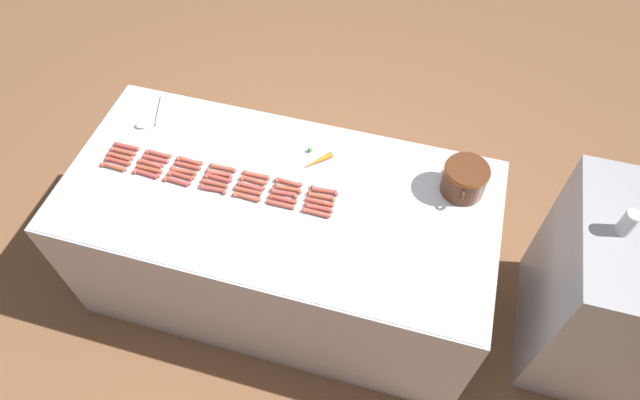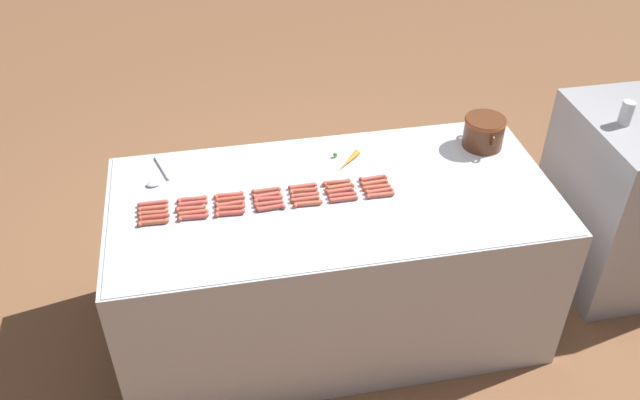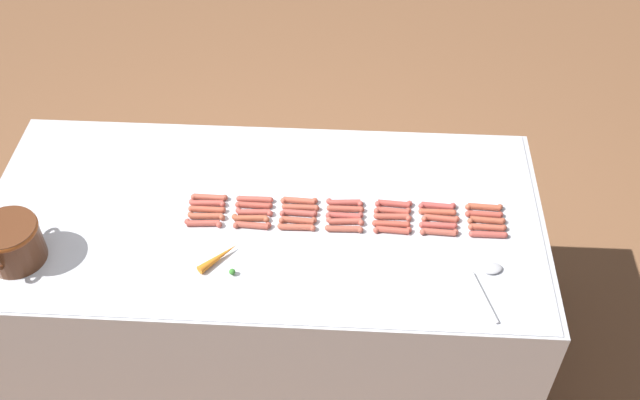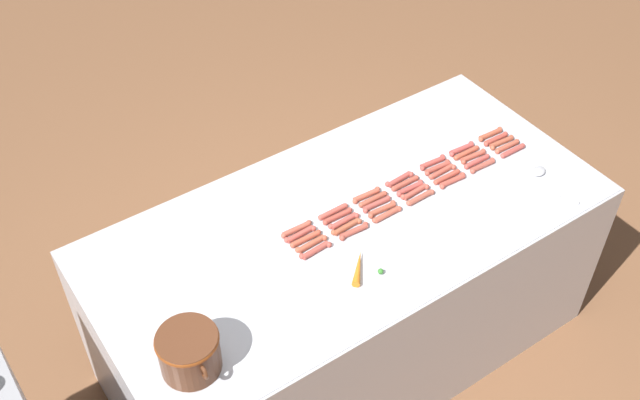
{
  "view_description": "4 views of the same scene",
  "coord_description": "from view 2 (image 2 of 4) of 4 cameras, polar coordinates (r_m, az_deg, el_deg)",
  "views": [
    {
      "loc": [
        1.47,
        0.62,
        2.97
      ],
      "look_at": [
        0.04,
        0.22,
        0.95
      ],
      "focal_mm": 30.79,
      "sensor_mm": 36.0,
      "label": 1
    },
    {
      "loc": [
        2.5,
        -0.54,
        2.81
      ],
      "look_at": [
        0.07,
        -0.08,
        0.9
      ],
      "focal_mm": 38.18,
      "sensor_mm": 36.0,
      "label": 2
    },
    {
      "loc": [
        -1.95,
        -0.32,
        2.91
      ],
      "look_at": [
        0.09,
        -0.21,
        0.86
      ],
      "focal_mm": 42.28,
      "sensor_mm": 36.0,
      "label": 3
    },
    {
      "loc": [
        -1.72,
        1.32,
        3.06
      ],
      "look_at": [
        0.14,
        0.05,
        0.89
      ],
      "focal_mm": 43.02,
      "sensor_mm": 36.0,
      "label": 4
    }
  ],
  "objects": [
    {
      "name": "hot_dog_7",
      "position": [
        3.2,
        -13.84,
        -0.66
      ],
      "size": [
        0.03,
        0.14,
        0.02
      ],
      "color": "#B8543E",
      "rests_on": "griddle_counter"
    },
    {
      "name": "hot_dog_12",
      "position": [
        3.24,
        1.69,
        1.14
      ],
      "size": [
        0.03,
        0.14,
        0.02
      ],
      "color": "#AB5438",
      "rests_on": "griddle_counter"
    },
    {
      "name": "hot_dog_25",
      "position": [
        3.16,
        -1.28,
        0.07
      ],
      "size": [
        0.02,
        0.14,
        0.02
      ],
      "color": "#AB4E3A",
      "rests_on": "griddle_counter"
    },
    {
      "name": "hot_dog_26",
      "position": [
        3.19,
        1.86,
        0.41
      ],
      "size": [
        0.03,
        0.14,
        0.02
      ],
      "color": "#AC4638",
      "rests_on": "griddle_counter"
    },
    {
      "name": "hot_dog_9",
      "position": [
        3.19,
        -7.54,
        0.09
      ],
      "size": [
        0.02,
        0.14,
        0.02
      ],
      "color": "#B24938",
      "rests_on": "griddle_counter"
    },
    {
      "name": "hot_dog_10",
      "position": [
        3.2,
        -4.49,
        0.4
      ],
      "size": [
        0.03,
        0.14,
        0.02
      ],
      "color": "#B34F41",
      "rests_on": "griddle_counter"
    },
    {
      "name": "hot_dog_1",
      "position": [
        3.22,
        -10.68,
        0.07
      ],
      "size": [
        0.03,
        0.14,
        0.02
      ],
      "color": "#AE4F3F",
      "rests_on": "griddle_counter"
    },
    {
      "name": "hot_dog_23",
      "position": [
        3.14,
        -7.54,
        -0.67
      ],
      "size": [
        0.03,
        0.14,
        0.02
      ],
      "color": "#AC493B",
      "rests_on": "griddle_counter"
    },
    {
      "name": "hot_dog_13",
      "position": [
        3.28,
        4.55,
        1.44
      ],
      "size": [
        0.03,
        0.14,
        0.02
      ],
      "color": "#B0533B",
      "rests_on": "griddle_counter"
    },
    {
      "name": "griddle_counter",
      "position": [
        3.49,
        1.02,
        -5.15
      ],
      "size": [
        1.02,
        2.12,
        0.86
      ],
      "color": "#BCBCC1",
      "rests_on": "ground_plane"
    },
    {
      "name": "carrot",
      "position": [
        3.42,
        2.38,
        3.37
      ],
      "size": [
        0.15,
        0.14,
        0.03
      ],
      "color": "orange",
      "rests_on": "griddle_counter"
    },
    {
      "name": "hot_dog_33",
      "position": [
        3.17,
        1.99,
        0.07
      ],
      "size": [
        0.02,
        0.14,
        0.02
      ],
      "color": "#B44D41",
      "rests_on": "griddle_counter"
    },
    {
      "name": "hot_dog_11",
      "position": [
        3.22,
        -1.4,
        0.8
      ],
      "size": [
        0.03,
        0.14,
        0.02
      ],
      "color": "#AB4F3A",
      "rests_on": "griddle_counter"
    },
    {
      "name": "hot_dog_6",
      "position": [
        3.31,
        4.47,
        1.83
      ],
      "size": [
        0.03,
        0.14,
        0.02
      ],
      "color": "#AD493D",
      "rests_on": "griddle_counter"
    },
    {
      "name": "back_cabinet",
      "position": [
        4.14,
        24.45,
        0.12
      ],
      "size": [
        0.8,
        0.69,
        1.02
      ],
      "primitive_type": "cube",
      "color": "#A0A0A4",
      "rests_on": "ground_plane"
    },
    {
      "name": "hot_dog_2",
      "position": [
        3.22,
        -7.66,
        0.41
      ],
      "size": [
        0.03,
        0.14,
        0.02
      ],
      "color": "#B74C3D",
      "rests_on": "griddle_counter"
    },
    {
      "name": "hot_dog_24",
      "position": [
        3.15,
        -4.33,
        -0.3
      ],
      "size": [
        0.02,
        0.14,
        0.02
      ],
      "color": "#AC4D3B",
      "rests_on": "griddle_counter"
    },
    {
      "name": "hot_dog_21",
      "position": [
        3.15,
        -13.74,
        -1.39
      ],
      "size": [
        0.03,
        0.14,
        0.02
      ],
      "color": "#B24639",
      "rests_on": "griddle_counter"
    },
    {
      "name": "hot_dog_29",
      "position": [
        3.11,
        -10.59,
        -1.42
      ],
      "size": [
        0.03,
        0.14,
        0.02
      ],
      "color": "#B34742",
      "rests_on": "griddle_counter"
    },
    {
      "name": "hot_dog_14",
      "position": [
        3.18,
        -13.84,
        -1.02
      ],
      "size": [
        0.03,
        0.14,
        0.02
      ],
      "color": "#AD5239",
      "rests_on": "griddle_counter"
    },
    {
      "name": "soda_can",
      "position": [
        3.74,
        24.31,
        6.66
      ],
      "size": [
        0.07,
        0.07,
        0.13
      ],
      "color": "#BCBCC1",
      "rests_on": "back_cabinet"
    },
    {
      "name": "hot_dog_3",
      "position": [
        3.23,
        -4.53,
        0.81
      ],
      "size": [
        0.03,
        0.14,
        0.02
      ],
      "color": "#AB513F",
      "rests_on": "griddle_counter"
    },
    {
      "name": "hot_dog_5",
      "position": [
        3.27,
        1.38,
        1.49
      ],
      "size": [
        0.03,
        0.14,
        0.02
      ],
      "color": "#AB4B3B",
      "rests_on": "griddle_counter"
    },
    {
      "name": "hot_dog_28",
      "position": [
        3.12,
        -13.81,
        -1.83
      ],
      "size": [
        0.03,
        0.14,
        0.02
      ],
      "color": "#AF5138",
      "rests_on": "griddle_counter"
    },
    {
      "name": "hot_dog_27",
      "position": [
        3.23,
        4.97,
        0.76
      ],
      "size": [
        0.03,
        0.14,
        0.02
      ],
      "color": "#B34B40",
      "rests_on": "griddle_counter"
    },
    {
      "name": "ground_plane",
      "position": [
        3.8,
        0.95,
        -9.92
      ],
      "size": [
        20.0,
        20.0,
        0.0
      ],
      "primitive_type": "plane",
      "color": "brown"
    },
    {
      "name": "hot_dog_17",
      "position": [
        3.17,
        -4.37,
        0.1
      ],
      "size": [
        0.03,
        0.14,
        0.02
      ],
      "color": "#B0473F",
      "rests_on": "griddle_counter"
    },
    {
      "name": "hot_dog_19",
      "position": [
        3.22,
        1.63,
        0.79
      ],
      "size": [
        0.03,
        0.14,
        0.02
      ],
      "color": "#AF4B40",
      "rests_on": "griddle_counter"
    },
    {
      "name": "hot_dog_16",
      "position": [
        3.16,
        -7.59,
        -0.29
      ],
      "size": [
        0.03,
        0.14,
        0.02
      ],
      "color": "#B14F3E",
      "rests_on": "griddle_counter"
    },
    {
      "name": "hot_dog_34",
      "position": [
        3.2,
        5.07,
        0.42
      ],
      "size": [
        0.03,
        0.14,
        0.02
      ],
      "color": "#AE513F",
      "rests_on": "griddle_counter"
    },
    {
      "name": "hot_dog_20",
      "position": [
        3.25,
        4.73,
        1.12
      ],
      "size": [
        0.02,
        0.14,
        0.02
      ],
      "color": "#B84F38",
      "rests_on": "griddle_counter"
    },
    {
      "name": "hot_dog_0",
      "position": [
        3.23,
        -13.82,
        -0.27
      ],
      "size": [
        0.02,
        0.14,
        0.02
      ],
      "color": "#B3493F",
      "rests_on": "griddle_counter"
    },
    {
      "name": "serving_spoon",
      "position": [
        3.4,
        -13.56,
        1.77
      ],
      "size": [
        0.27,
        0.12,
        0.02
      ],
      "color": "#B7B7BC",
      "rests_on": "griddle_counter"
    },
    {
      "name": "hot_dog_15",
      "position": [
        3.16,
        -10.79,
        -0.69
      ],
      "size": [
        0.03,
        0.14,
        0.02
      ],
      "color": "#B5503D",
      "rests_on": "griddle_counter"
    },
    {
      "name": "hot_dog_18",
      "position": [
        3.19,
        -1.29,
        0.44
      ],
      "size": [
        0.03,
        0.14,
        0.02
      ],
      "color": "#AB4B41",
      "rests_on": "griddle_counter"
    },
    {
      "name": "hot_dog_31",
      "position": [
        3.12,
        -4.18,
        -0.66
      ],
      "size": [
        0.03,
        0.14,
        0.02
      ],
      "color": "#AB473E",
      "rests_on": "griddle_counter"
    },
    {
      "name": "hot_dog_32",
      "position": [
        3.14,
        -1.03,
        -0.3
      ],
      "size": [
        0.03,
        0.14,
        0.02
      ],
      "color": "#B8533D",
      "rests_on": "griddle_counter"
    },
    {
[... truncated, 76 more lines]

